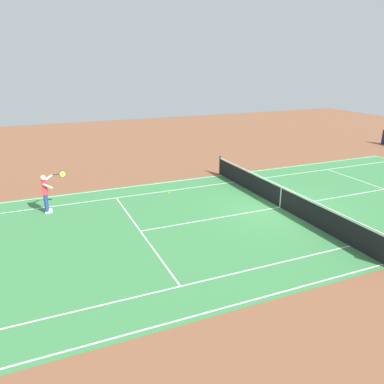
{
  "coord_description": "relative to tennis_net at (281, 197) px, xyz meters",
  "views": [
    {
      "loc": [
        9.83,
        12.88,
        6.05
      ],
      "look_at": [
        3.81,
        -1.05,
        0.9
      ],
      "focal_mm": 35.54,
      "sensor_mm": 36.0,
      "label": 1
    }
  ],
  "objects": [
    {
      "name": "tennis_ball",
      "position": [
        3.88,
        -3.76,
        -0.46
      ],
      "size": [
        0.07,
        0.07,
        0.07
      ],
      "primitive_type": "sphere",
      "color": "#CCE01E",
      "rests_on": "ground_plane"
    },
    {
      "name": "ground_plane",
      "position": [
        0.0,
        0.0,
        -0.49
      ],
      "size": [
        60.0,
        60.0,
        0.0
      ],
      "primitive_type": "plane",
      "color": "brown"
    },
    {
      "name": "tennis_net",
      "position": [
        0.0,
        0.0,
        0.0
      ],
      "size": [
        0.1,
        11.7,
        1.08
      ],
      "color": "#2D2D33",
      "rests_on": "ground_plane"
    },
    {
      "name": "court_slab",
      "position": [
        0.0,
        0.0,
        -0.49
      ],
      "size": [
        24.2,
        11.4,
        0.0
      ],
      "primitive_type": "cube",
      "color": "#387A42",
      "rests_on": "ground_plane"
    },
    {
      "name": "court_line_markings",
      "position": [
        0.0,
        0.0,
        -0.49
      ],
      "size": [
        23.85,
        11.05,
        0.01
      ],
      "color": "white",
      "rests_on": "ground_plane"
    },
    {
      "name": "tennis_player_near",
      "position": [
        9.48,
        -3.5,
        0.44
      ],
      "size": [
        1.11,
        0.77,
        1.7
      ],
      "color": "navy",
      "rests_on": "ground_plane"
    }
  ]
}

